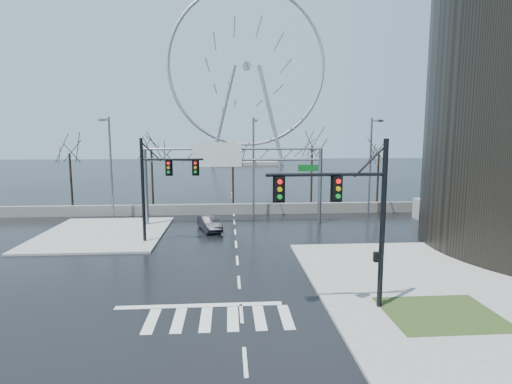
{
  "coord_description": "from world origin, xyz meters",
  "views": [
    {
      "loc": [
        -0.55,
        -21.45,
        8.06
      ],
      "look_at": [
        1.52,
        7.94,
        4.0
      ],
      "focal_mm": 28.0,
      "sensor_mm": 36.0,
      "label": 1
    }
  ],
  "objects": [
    {
      "name": "signal_mast_far",
      "position": [
        -5.87,
        8.96,
        4.83
      ],
      "size": [
        4.72,
        0.41,
        8.0
      ],
      "color": "black",
      "rests_on": "ground"
    },
    {
      "name": "ground",
      "position": [
        0.0,
        0.0,
        0.0
      ],
      "size": [
        260.0,
        260.0,
        0.0
      ],
      "primitive_type": "plane",
      "color": "black",
      "rests_on": "ground"
    },
    {
      "name": "ferris_wheel",
      "position": [
        5.0,
        95.0,
        26.13
      ],
      "size": [
        45.0,
        6.0,
        50.91
      ],
      "color": "gray",
      "rests_on": "ground"
    },
    {
      "name": "tree_far_right",
      "position": [
        17.0,
        24.0,
        5.41
      ],
      "size": [
        3.4,
        3.4,
        6.8
      ],
      "color": "black",
      "rests_on": "ground"
    },
    {
      "name": "car",
      "position": [
        -2.21,
        12.7,
        0.64
      ],
      "size": [
        2.47,
        4.11,
        1.28
      ],
      "primitive_type": "imported",
      "rotation": [
        0.0,
        0.0,
        0.31
      ],
      "color": "black",
      "rests_on": "ground"
    },
    {
      "name": "sidewalk_far",
      "position": [
        -11.0,
        12.0,
        0.07
      ],
      "size": [
        10.0,
        12.0,
        0.15
      ],
      "primitive_type": "cube",
      "color": "gray",
      "rests_on": "ground"
    },
    {
      "name": "sidewalk_right_ext",
      "position": [
        10.0,
        2.0,
        0.07
      ],
      "size": [
        12.0,
        10.0,
        0.15
      ],
      "primitive_type": "cube",
      "color": "gray",
      "rests_on": "ground"
    },
    {
      "name": "signal_mast_near",
      "position": [
        5.14,
        -4.04,
        4.87
      ],
      "size": [
        5.52,
        0.41,
        8.0
      ],
      "color": "black",
      "rests_on": "ground"
    },
    {
      "name": "sign_gantry",
      "position": [
        -0.38,
        14.96,
        5.18
      ],
      "size": [
        16.36,
        0.4,
        7.6
      ],
      "color": "slate",
      "rests_on": "ground"
    },
    {
      "name": "streetlight_right",
      "position": [
        14.0,
        18.16,
        5.89
      ],
      "size": [
        0.5,
        2.55,
        10.0
      ],
      "color": "slate",
      "rests_on": "ground"
    },
    {
      "name": "tree_center",
      "position": [
        0.0,
        24.5,
        5.17
      ],
      "size": [
        3.25,
        3.25,
        6.5
      ],
      "color": "black",
      "rests_on": "ground"
    },
    {
      "name": "grass_strip",
      "position": [
        9.0,
        -5.0,
        0.15
      ],
      "size": [
        5.0,
        4.0,
        0.02
      ],
      "primitive_type": "cube",
      "color": "#283E1A",
      "rests_on": "sidewalk_near"
    },
    {
      "name": "tree_far_left",
      "position": [
        -18.0,
        24.0,
        5.57
      ],
      "size": [
        3.5,
        3.5,
        7.0
      ],
      "color": "black",
      "rests_on": "ground"
    },
    {
      "name": "barrier_wall",
      "position": [
        0.0,
        20.0,
        0.55
      ],
      "size": [
        52.0,
        0.5,
        1.1
      ],
      "primitive_type": "cube",
      "color": "slate",
      "rests_on": "ground"
    },
    {
      "name": "tree_right",
      "position": [
        9.0,
        23.5,
        6.22
      ],
      "size": [
        3.9,
        3.9,
        7.8
      ],
      "color": "black",
      "rests_on": "ground"
    },
    {
      "name": "streetlight_mid",
      "position": [
        2.0,
        18.16,
        5.89
      ],
      "size": [
        0.5,
        2.55,
        10.0
      ],
      "color": "slate",
      "rests_on": "ground"
    },
    {
      "name": "streetlight_left",
      "position": [
        -12.0,
        18.16,
        5.89
      ],
      "size": [
        0.5,
        2.55,
        10.0
      ],
      "color": "slate",
      "rests_on": "ground"
    },
    {
      "name": "tree_left",
      "position": [
        -9.0,
        23.5,
        5.98
      ],
      "size": [
        3.75,
        3.75,
        7.5
      ],
      "color": "black",
      "rests_on": "ground"
    }
  ]
}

